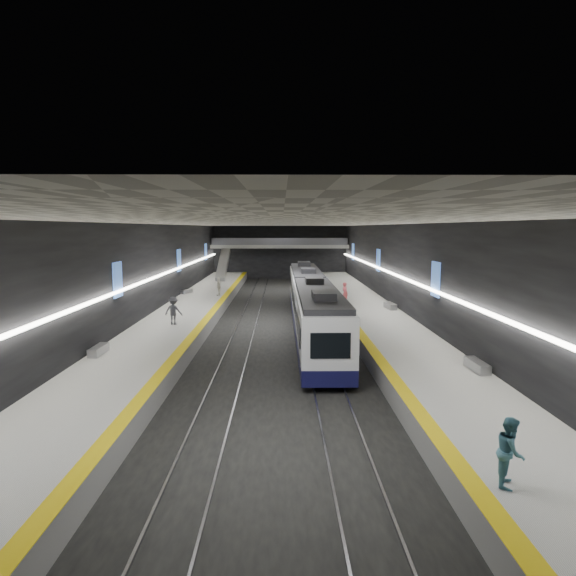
{
  "coord_description": "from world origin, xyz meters",
  "views": [
    {
      "loc": [
        0.27,
        -37.8,
        7.7
      ],
      "look_at": [
        0.86,
        6.07,
        2.2
      ],
      "focal_mm": 30.0,
      "sensor_mm": 36.0,
      "label": 1
    }
  ],
  "objects_px": {
    "bench_left_near": "(99,350)",
    "passenger_left_a": "(219,287)",
    "bench_right_near": "(477,366)",
    "passenger_right_a": "(345,294)",
    "escalator": "(223,264)",
    "bench_left_far": "(187,292)",
    "passenger_right_b": "(510,452)",
    "passenger_left_b": "(174,311)",
    "train": "(311,300)",
    "bench_right_far": "(390,306)"
  },
  "relations": [
    {
      "from": "passenger_right_a",
      "to": "passenger_right_b",
      "type": "height_order",
      "value": "passenger_right_a"
    },
    {
      "from": "bench_left_near",
      "to": "bench_left_far",
      "type": "relative_size",
      "value": 1.15
    },
    {
      "from": "bench_right_near",
      "to": "passenger_left_a",
      "type": "xyz_separation_m",
      "value": [
        -15.48,
        25.43,
        0.67
      ]
    },
    {
      "from": "train",
      "to": "passenger_right_b",
      "type": "distance_m",
      "value": 24.96
    },
    {
      "from": "escalator",
      "to": "passenger_left_a",
      "type": "distance_m",
      "value": 16.55
    },
    {
      "from": "passenger_right_a",
      "to": "passenger_left_a",
      "type": "distance_m",
      "value": 13.21
    },
    {
      "from": "passenger_right_a",
      "to": "passenger_left_b",
      "type": "distance_m",
      "value": 15.48
    },
    {
      "from": "bench_left_near",
      "to": "bench_right_near",
      "type": "height_order",
      "value": "bench_right_near"
    },
    {
      "from": "bench_left_near",
      "to": "passenger_right_b",
      "type": "distance_m",
      "value": 20.63
    },
    {
      "from": "bench_left_near",
      "to": "passenger_left_a",
      "type": "distance_m",
      "value": 22.52
    },
    {
      "from": "bench_left_near",
      "to": "escalator",
      "type": "bearing_deg",
      "value": 87.35
    },
    {
      "from": "passenger_left_a",
      "to": "passenger_left_b",
      "type": "height_order",
      "value": "passenger_left_b"
    },
    {
      "from": "passenger_right_a",
      "to": "bench_right_near",
      "type": "bearing_deg",
      "value": 167.34
    },
    {
      "from": "train",
      "to": "bench_right_near",
      "type": "height_order",
      "value": "train"
    },
    {
      "from": "bench_right_near",
      "to": "bench_left_far",
      "type": "bearing_deg",
      "value": 123.32
    },
    {
      "from": "bench_right_near",
      "to": "train",
      "type": "bearing_deg",
      "value": 114.04
    },
    {
      "from": "bench_right_near",
      "to": "passenger_left_a",
      "type": "height_order",
      "value": "passenger_left_a"
    },
    {
      "from": "bench_left_near",
      "to": "bench_right_near",
      "type": "bearing_deg",
      "value": -9.24
    },
    {
      "from": "bench_left_near",
      "to": "bench_left_far",
      "type": "xyz_separation_m",
      "value": [
        0.0,
        23.92,
        -0.03
      ]
    },
    {
      "from": "bench_left_near",
      "to": "bench_right_far",
      "type": "relative_size",
      "value": 0.91
    },
    {
      "from": "passenger_right_a",
      "to": "train",
      "type": "bearing_deg",
      "value": 122.69
    },
    {
      "from": "bench_left_far",
      "to": "passenger_right_b",
      "type": "distance_m",
      "value": 40.46
    },
    {
      "from": "passenger_right_a",
      "to": "passenger_left_a",
      "type": "relative_size",
      "value": 1.09
    },
    {
      "from": "bench_left_near",
      "to": "bench_left_far",
      "type": "distance_m",
      "value": 23.92
    },
    {
      "from": "escalator",
      "to": "bench_left_near",
      "type": "bearing_deg",
      "value": -92.96
    },
    {
      "from": "bench_right_near",
      "to": "bench_right_far",
      "type": "xyz_separation_m",
      "value": [
        -0.2,
        17.46,
        0.01
      ]
    },
    {
      "from": "bench_left_far",
      "to": "passenger_left_b",
      "type": "height_order",
      "value": "passenger_left_b"
    },
    {
      "from": "escalator",
      "to": "passenger_left_a",
      "type": "bearing_deg",
      "value": -84.74
    },
    {
      "from": "passenger_right_a",
      "to": "escalator",
      "type": "bearing_deg",
      "value": 7.1
    },
    {
      "from": "escalator",
      "to": "bench_right_far",
      "type": "xyz_separation_m",
      "value": [
        16.8,
        -24.41,
        -1.66
      ]
    },
    {
      "from": "bench_left_far",
      "to": "passenger_right_a",
      "type": "height_order",
      "value": "passenger_right_a"
    },
    {
      "from": "bench_left_far",
      "to": "passenger_left_b",
      "type": "relative_size",
      "value": 0.82
    },
    {
      "from": "escalator",
      "to": "bench_left_near",
      "type": "xyz_separation_m",
      "value": [
        -2.0,
        -38.68,
        -1.68
      ]
    },
    {
      "from": "bench_right_near",
      "to": "passenger_right_a",
      "type": "distance_m",
      "value": 19.78
    },
    {
      "from": "bench_left_near",
      "to": "passenger_right_a",
      "type": "distance_m",
      "value": 22.3
    },
    {
      "from": "escalator",
      "to": "bench_left_far",
      "type": "relative_size",
      "value": 5.03
    },
    {
      "from": "train",
      "to": "bench_left_near",
      "type": "bearing_deg",
      "value": -136.67
    },
    {
      "from": "escalator",
      "to": "bench_right_near",
      "type": "height_order",
      "value": "escalator"
    },
    {
      "from": "passenger_right_b",
      "to": "bench_right_near",
      "type": "bearing_deg",
      "value": 8.52
    },
    {
      "from": "train",
      "to": "bench_right_near",
      "type": "xyz_separation_m",
      "value": [
        7.0,
        -14.52,
        -0.96
      ]
    },
    {
      "from": "bench_left_near",
      "to": "passenger_left_a",
      "type": "xyz_separation_m",
      "value": [
        3.52,
        22.23,
        0.68
      ]
    },
    {
      "from": "passenger_right_b",
      "to": "passenger_left_b",
      "type": "distance_m",
      "value": 25.11
    },
    {
      "from": "train",
      "to": "passenger_left_a",
      "type": "relative_size",
      "value": 16.59
    },
    {
      "from": "passenger_left_b",
      "to": "train",
      "type": "bearing_deg",
      "value": -149.39
    },
    {
      "from": "bench_right_near",
      "to": "bench_right_far",
      "type": "relative_size",
      "value": 0.95
    },
    {
      "from": "bench_left_far",
      "to": "train",
      "type": "bearing_deg",
      "value": -21.66
    },
    {
      "from": "train",
      "to": "bench_left_far",
      "type": "distance_m",
      "value": 17.43
    },
    {
      "from": "bench_right_far",
      "to": "bench_left_far",
      "type": "bearing_deg",
      "value": 147.41
    },
    {
      "from": "passenger_right_b",
      "to": "bench_left_far",
      "type": "bearing_deg",
      "value": 49.32
    },
    {
      "from": "passenger_left_b",
      "to": "bench_left_near",
      "type": "bearing_deg",
      "value": 84.91
    }
  ]
}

